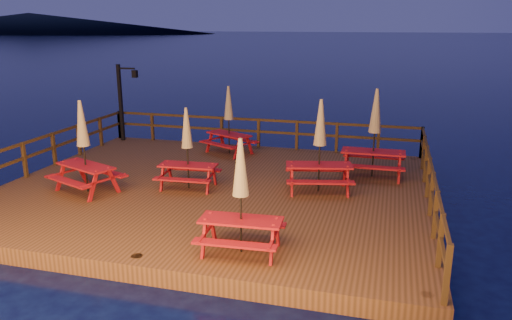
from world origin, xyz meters
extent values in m
plane|color=black|center=(0.00, 0.00, 0.00)|extent=(500.00, 500.00, 0.00)
cube|color=#4A2F17|center=(0.00, 0.00, 0.20)|extent=(12.00, 10.00, 0.40)
cylinder|color=#352311|center=(-5.60, 4.60, -0.30)|extent=(0.24, 0.24, 1.40)
cylinder|color=#352311|center=(0.00, -4.60, -0.30)|extent=(0.24, 0.24, 1.40)
cylinder|color=#352311|center=(0.00, 4.60, -0.30)|extent=(0.24, 0.24, 1.40)
cylinder|color=#352311|center=(5.60, 4.60, -0.30)|extent=(0.24, 0.24, 1.40)
cube|color=#352311|center=(0.00, 4.85, 1.45)|extent=(11.70, 0.06, 0.09)
cube|color=#352311|center=(0.00, 4.85, 1.01)|extent=(11.70, 0.06, 0.09)
cube|color=#352311|center=(-4.68, 4.85, 0.95)|extent=(0.10, 0.10, 1.10)
cube|color=#352311|center=(0.00, 4.85, 0.95)|extent=(0.10, 0.10, 1.10)
cube|color=#352311|center=(4.68, 4.85, 0.95)|extent=(0.10, 0.10, 1.10)
cube|color=#352311|center=(-5.85, 0.00, 1.45)|extent=(0.06, 9.70, 0.09)
cube|color=#352311|center=(-5.85, 0.00, 1.01)|extent=(0.06, 9.70, 0.09)
cube|color=#352311|center=(-5.85, 0.00, 0.95)|extent=(0.10, 0.10, 1.10)
cube|color=#352311|center=(-5.85, 3.88, 0.95)|extent=(0.10, 0.10, 1.10)
cube|color=#352311|center=(5.85, 0.00, 1.45)|extent=(0.06, 9.70, 0.09)
cube|color=#352311|center=(5.85, 0.00, 1.01)|extent=(0.06, 9.70, 0.09)
cube|color=#352311|center=(5.85, -3.88, 0.95)|extent=(0.10, 0.10, 1.10)
cube|color=#352311|center=(5.85, 0.00, 0.95)|extent=(0.10, 0.10, 1.10)
cube|color=#352311|center=(5.85, 3.88, 0.95)|extent=(0.10, 0.10, 1.10)
cube|color=black|center=(-5.55, 4.55, 1.90)|extent=(0.12, 0.12, 3.00)
cube|color=black|center=(-5.20, 4.55, 3.25)|extent=(0.70, 0.06, 0.06)
cube|color=black|center=(-4.85, 4.55, 3.05)|extent=(0.18, 0.18, 0.28)
sphere|color=#FFAE66|center=(-4.85, 4.55, 3.05)|extent=(0.14, 0.14, 0.14)
ellipsoid|color=black|center=(-160.00, 190.00, 4.50)|extent=(180.00, 84.00, 9.00)
cube|color=maroon|center=(-0.67, -0.32, 1.07)|extent=(1.66, 0.74, 0.04)
cube|color=maroon|center=(-0.70, 0.21, 0.80)|extent=(1.63, 0.36, 0.04)
cube|color=maroon|center=(-0.63, -0.86, 0.80)|extent=(1.63, 0.36, 0.04)
cube|color=maroon|center=(-1.36, -0.07, 0.74)|extent=(0.06, 0.09, 0.67)
cube|color=maroon|center=(-1.32, -0.67, 0.74)|extent=(0.06, 0.09, 0.67)
cube|color=maroon|center=(-0.01, 0.02, 0.74)|extent=(0.06, 0.09, 0.67)
cube|color=maroon|center=(0.03, -0.57, 0.74)|extent=(0.06, 0.09, 0.67)
cylinder|color=black|center=(-0.67, -0.32, 1.52)|extent=(0.04, 0.04, 2.25)
cone|color=tan|center=(-0.67, -0.32, 2.15)|extent=(0.32, 0.32, 1.12)
sphere|color=black|center=(-0.67, -0.32, 2.67)|extent=(0.06, 0.06, 0.06)
cube|color=maroon|center=(4.32, 2.18, 1.19)|extent=(1.89, 0.75, 0.05)
cube|color=maroon|center=(4.32, 2.81, 0.87)|extent=(1.89, 0.31, 0.05)
cube|color=maroon|center=(4.33, 1.55, 0.87)|extent=(1.89, 0.31, 0.05)
cube|color=maroon|center=(3.54, 2.52, 0.79)|extent=(0.06, 0.11, 0.79)
cube|color=maroon|center=(3.54, 1.83, 0.79)|extent=(0.06, 0.11, 0.79)
cube|color=maroon|center=(5.11, 2.53, 0.79)|extent=(0.06, 0.11, 0.79)
cube|color=maroon|center=(5.11, 1.84, 0.79)|extent=(0.06, 0.11, 0.79)
cylinder|color=black|center=(4.32, 2.18, 1.71)|extent=(0.05, 0.05, 2.62)
cone|color=tan|center=(4.32, 2.18, 2.44)|extent=(0.38, 0.38, 1.31)
sphere|color=black|center=(4.32, 2.18, 3.05)|extent=(0.07, 0.07, 0.07)
cube|color=maroon|center=(-0.78, 3.69, 1.10)|extent=(1.81, 1.34, 0.05)
cube|color=maroon|center=(-0.53, 4.20, 0.82)|extent=(1.63, 0.99, 0.05)
cube|color=maroon|center=(-1.03, 3.19, 0.82)|extent=(1.63, 0.99, 0.05)
cube|color=maroon|center=(-1.27, 4.28, 0.75)|extent=(0.09, 0.11, 0.70)
cube|color=maroon|center=(-1.55, 3.73, 0.75)|extent=(0.09, 0.11, 0.70)
cube|color=maroon|center=(-0.01, 3.66, 0.75)|extent=(0.09, 0.11, 0.70)
cube|color=maroon|center=(-0.29, 3.10, 0.75)|extent=(0.09, 0.11, 0.70)
cylinder|color=black|center=(-0.78, 3.69, 1.57)|extent=(0.04, 0.04, 2.35)
cone|color=tan|center=(-0.78, 3.69, 2.23)|extent=(0.34, 0.34, 1.17)
sphere|color=black|center=(-0.78, 3.69, 2.77)|extent=(0.07, 0.07, 0.07)
cube|color=maroon|center=(1.98, -3.85, 1.10)|extent=(1.71, 0.75, 0.05)
cube|color=maroon|center=(1.95, -3.29, 0.82)|extent=(1.69, 0.36, 0.05)
cube|color=maroon|center=(2.02, -4.41, 0.82)|extent=(1.69, 0.36, 0.05)
cube|color=maroon|center=(1.27, -3.59, 0.75)|extent=(0.06, 0.10, 0.70)
cube|color=maroon|center=(1.30, -4.20, 0.75)|extent=(0.06, 0.10, 0.70)
cube|color=maroon|center=(2.66, -3.50, 0.75)|extent=(0.06, 0.10, 0.70)
cube|color=maroon|center=(2.70, -4.11, 0.75)|extent=(0.06, 0.10, 0.70)
cylinder|color=black|center=(1.98, -3.85, 1.56)|extent=(0.04, 0.04, 2.33)
cone|color=tan|center=(1.98, -3.85, 2.22)|extent=(0.34, 0.34, 1.16)
sphere|color=black|center=(1.98, -3.85, 2.76)|extent=(0.07, 0.07, 0.07)
cube|color=maroon|center=(2.94, 0.38, 1.15)|extent=(1.92, 1.10, 0.05)
cube|color=maroon|center=(2.81, 0.97, 0.85)|extent=(1.83, 0.68, 0.05)
cube|color=maroon|center=(3.08, -0.21, 0.85)|extent=(1.83, 0.68, 0.05)
cube|color=maroon|center=(2.13, 0.53, 0.78)|extent=(0.08, 0.11, 0.75)
cube|color=maroon|center=(2.28, -0.11, 0.78)|extent=(0.08, 0.11, 0.75)
cube|color=maroon|center=(3.60, 0.87, 0.78)|extent=(0.08, 0.11, 0.75)
cube|color=maroon|center=(3.75, 0.23, 0.78)|extent=(0.08, 0.11, 0.75)
cylinder|color=black|center=(2.94, 0.38, 1.66)|extent=(0.04, 0.04, 2.52)
cone|color=tan|center=(2.94, 0.38, 2.36)|extent=(0.36, 0.36, 1.26)
sphere|color=black|center=(2.94, 0.38, 2.95)|extent=(0.07, 0.07, 0.07)
cube|color=maroon|center=(-3.27, -1.36, 1.15)|extent=(1.92, 1.31, 0.05)
cube|color=maroon|center=(-3.05, -0.81, 0.85)|extent=(1.77, 0.92, 0.05)
cube|color=maroon|center=(-3.49, -1.92, 0.85)|extent=(1.77, 0.92, 0.05)
cube|color=maroon|center=(-3.84, -0.78, 0.77)|extent=(0.09, 0.11, 0.75)
cube|color=maroon|center=(-4.08, -1.39, 0.77)|extent=(0.09, 0.11, 0.75)
cube|color=maroon|center=(-2.45, -1.33, 0.77)|extent=(0.09, 0.11, 0.75)
cube|color=maroon|center=(-2.70, -1.95, 0.77)|extent=(0.09, 0.11, 0.75)
cylinder|color=black|center=(-3.27, -1.36, 1.65)|extent=(0.04, 0.04, 2.49)
cone|color=tan|center=(-3.27, -1.36, 2.34)|extent=(0.36, 0.36, 1.25)
sphere|color=black|center=(-3.27, -1.36, 2.92)|extent=(0.07, 0.07, 0.07)
camera|label=1|loc=(4.78, -12.84, 4.98)|focal=35.00mm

